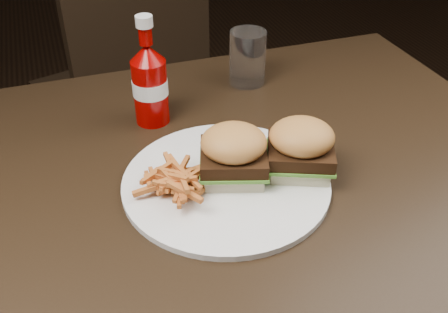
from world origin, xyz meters
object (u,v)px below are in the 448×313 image
object	(u,v)px
dining_table	(200,175)
ketchup_bottle	(151,93)
chair_far	(120,94)
plate	(226,182)
tumbler	(248,59)

from	to	relation	value
dining_table	ketchup_bottle	distance (m)	0.19
chair_far	plate	distance (m)	1.00
chair_far	ketchup_bottle	distance (m)	0.81
dining_table	chair_far	bearing A→B (deg)	91.46
ketchup_bottle	tumbler	xyz separation A→B (m)	(0.23, 0.09, -0.01)
dining_table	chair_far	world-z (taller)	dining_table
chair_far	plate	world-z (taller)	plate
dining_table	chair_far	distance (m)	0.93
dining_table	chair_far	xyz separation A→B (m)	(-0.02, 0.88, -0.30)
chair_far	plate	bearing A→B (deg)	75.91
dining_table	ketchup_bottle	bearing A→B (deg)	104.20
chair_far	ketchup_bottle	world-z (taller)	ketchup_bottle
chair_far	ketchup_bottle	xyz separation A→B (m)	(-0.02, -0.71, 0.38)
chair_far	tumbler	bearing A→B (deg)	91.42
tumbler	ketchup_bottle	bearing A→B (deg)	-158.83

